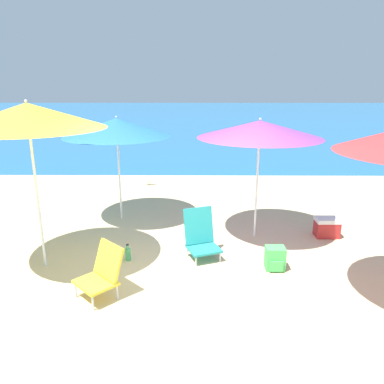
{
  "coord_description": "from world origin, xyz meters",
  "views": [
    {
      "loc": [
        0.13,
        -4.35,
        2.65
      ],
      "look_at": [
        0.08,
        1.24,
        1.0
      ],
      "focal_mm": 35.0,
      "sensor_mm": 36.0,
      "label": 1
    }
  ],
  "objects_px": {
    "beach_chair_yellow": "(102,271)",
    "seagull": "(149,180)",
    "cooler_box": "(327,227)",
    "beach_umbrella_purple": "(260,129)",
    "beach_umbrella_blue": "(117,127)",
    "beach_umbrella_yellow": "(28,116)",
    "beach_chair_teal": "(201,236)",
    "backpack_green": "(275,259)",
    "water_bottle": "(128,254)"
  },
  "relations": [
    {
      "from": "beach_chair_yellow",
      "to": "water_bottle",
      "type": "xyz_separation_m",
      "value": [
        0.14,
        0.99,
        -0.23
      ]
    },
    {
      "from": "beach_chair_yellow",
      "to": "seagull",
      "type": "xyz_separation_m",
      "value": [
        -0.05,
        5.38,
        -0.2
      ]
    },
    {
      "from": "beach_chair_teal",
      "to": "beach_chair_yellow",
      "type": "relative_size",
      "value": 1.09
    },
    {
      "from": "backpack_green",
      "to": "seagull",
      "type": "distance_m",
      "value": 5.23
    },
    {
      "from": "beach_chair_yellow",
      "to": "seagull",
      "type": "height_order",
      "value": "beach_chair_yellow"
    },
    {
      "from": "beach_umbrella_purple",
      "to": "cooler_box",
      "type": "xyz_separation_m",
      "value": [
        1.28,
        -0.02,
        -1.72
      ]
    },
    {
      "from": "beach_chair_teal",
      "to": "beach_umbrella_purple",
      "type": "bearing_deg",
      "value": 18.85
    },
    {
      "from": "beach_umbrella_yellow",
      "to": "beach_chair_yellow",
      "type": "bearing_deg",
      "value": -36.73
    },
    {
      "from": "beach_chair_teal",
      "to": "water_bottle",
      "type": "distance_m",
      "value": 1.16
    },
    {
      "from": "beach_umbrella_yellow",
      "to": "water_bottle",
      "type": "bearing_deg",
      "value": 9.22
    },
    {
      "from": "beach_umbrella_blue",
      "to": "water_bottle",
      "type": "xyz_separation_m",
      "value": [
        0.45,
        -1.83,
        -1.72
      ]
    },
    {
      "from": "backpack_green",
      "to": "beach_umbrella_yellow",
      "type": "bearing_deg",
      "value": 178.88
    },
    {
      "from": "beach_umbrella_purple",
      "to": "water_bottle",
      "type": "relative_size",
      "value": 7.8
    },
    {
      "from": "water_bottle",
      "to": "beach_umbrella_blue",
      "type": "bearing_deg",
      "value": 103.75
    },
    {
      "from": "beach_chair_yellow",
      "to": "backpack_green",
      "type": "distance_m",
      "value": 2.46
    },
    {
      "from": "backpack_green",
      "to": "seagull",
      "type": "height_order",
      "value": "backpack_green"
    },
    {
      "from": "beach_umbrella_blue",
      "to": "beach_umbrella_purple",
      "type": "relative_size",
      "value": 0.98
    },
    {
      "from": "beach_umbrella_blue",
      "to": "beach_chair_yellow",
      "type": "distance_m",
      "value": 3.2
    },
    {
      "from": "beach_umbrella_yellow",
      "to": "beach_umbrella_purple",
      "type": "relative_size",
      "value": 1.16
    },
    {
      "from": "beach_chair_teal",
      "to": "beach_chair_yellow",
      "type": "xyz_separation_m",
      "value": [
        -1.27,
        -1.15,
        -0.0
      ]
    },
    {
      "from": "backpack_green",
      "to": "water_bottle",
      "type": "height_order",
      "value": "backpack_green"
    },
    {
      "from": "water_bottle",
      "to": "cooler_box",
      "type": "distance_m",
      "value": 3.51
    },
    {
      "from": "beach_umbrella_purple",
      "to": "cooler_box",
      "type": "relative_size",
      "value": 5.03
    },
    {
      "from": "beach_umbrella_yellow",
      "to": "backpack_green",
      "type": "height_order",
      "value": "beach_umbrella_yellow"
    },
    {
      "from": "beach_umbrella_blue",
      "to": "beach_chair_yellow",
      "type": "xyz_separation_m",
      "value": [
        0.3,
        -2.81,
        -1.49
      ]
    },
    {
      "from": "beach_umbrella_purple",
      "to": "seagull",
      "type": "distance_m",
      "value": 4.47
    },
    {
      "from": "beach_umbrella_blue",
      "to": "beach_chair_teal",
      "type": "height_order",
      "value": "beach_umbrella_blue"
    },
    {
      "from": "cooler_box",
      "to": "beach_umbrella_purple",
      "type": "bearing_deg",
      "value": 179.13
    },
    {
      "from": "beach_chair_yellow",
      "to": "beach_umbrella_purple",
      "type": "bearing_deg",
      "value": 85.85
    },
    {
      "from": "beach_umbrella_blue",
      "to": "water_bottle",
      "type": "height_order",
      "value": "beach_umbrella_blue"
    },
    {
      "from": "seagull",
      "to": "beach_chair_yellow",
      "type": "bearing_deg",
      "value": -89.43
    },
    {
      "from": "beach_umbrella_blue",
      "to": "beach_chair_teal",
      "type": "xyz_separation_m",
      "value": [
        1.57,
        -1.66,
        -1.48
      ]
    },
    {
      "from": "cooler_box",
      "to": "beach_umbrella_yellow",
      "type": "bearing_deg",
      "value": -165.79
    },
    {
      "from": "cooler_box",
      "to": "beach_chair_teal",
      "type": "bearing_deg",
      "value": -160.51
    },
    {
      "from": "seagull",
      "to": "backpack_green",
      "type": "bearing_deg",
      "value": -62.69
    },
    {
      "from": "beach_chair_teal",
      "to": "beach_chair_yellow",
      "type": "distance_m",
      "value": 1.71
    },
    {
      "from": "beach_chair_teal",
      "to": "cooler_box",
      "type": "height_order",
      "value": "beach_chair_teal"
    },
    {
      "from": "beach_umbrella_yellow",
      "to": "backpack_green",
      "type": "relative_size",
      "value": 7.09
    },
    {
      "from": "beach_chair_teal",
      "to": "water_bottle",
      "type": "bearing_deg",
      "value": 167.34
    },
    {
      "from": "beach_umbrella_purple",
      "to": "beach_umbrella_blue",
      "type": "bearing_deg",
      "value": 161.67
    },
    {
      "from": "beach_umbrella_yellow",
      "to": "beach_umbrella_purple",
      "type": "distance_m",
      "value": 3.52
    },
    {
      "from": "beach_umbrella_purple",
      "to": "seagull",
      "type": "xyz_separation_m",
      "value": [
        -2.29,
        3.41,
        -1.76
      ]
    },
    {
      "from": "beach_chair_teal",
      "to": "backpack_green",
      "type": "height_order",
      "value": "beach_chair_teal"
    },
    {
      "from": "beach_umbrella_yellow",
      "to": "beach_chair_yellow",
      "type": "relative_size",
      "value": 3.47
    },
    {
      "from": "beach_umbrella_purple",
      "to": "cooler_box",
      "type": "bearing_deg",
      "value": -0.87
    },
    {
      "from": "cooler_box",
      "to": "seagull",
      "type": "xyz_separation_m",
      "value": [
        -3.57,
        3.43,
        -0.04
      ]
    },
    {
      "from": "water_bottle",
      "to": "cooler_box",
      "type": "bearing_deg",
      "value": 15.94
    },
    {
      "from": "backpack_green",
      "to": "water_bottle",
      "type": "distance_m",
      "value": 2.22
    },
    {
      "from": "beach_umbrella_blue",
      "to": "beach_chair_teal",
      "type": "distance_m",
      "value": 2.72
    },
    {
      "from": "beach_umbrella_yellow",
      "to": "water_bottle",
      "type": "relative_size",
      "value": 9.06
    }
  ]
}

